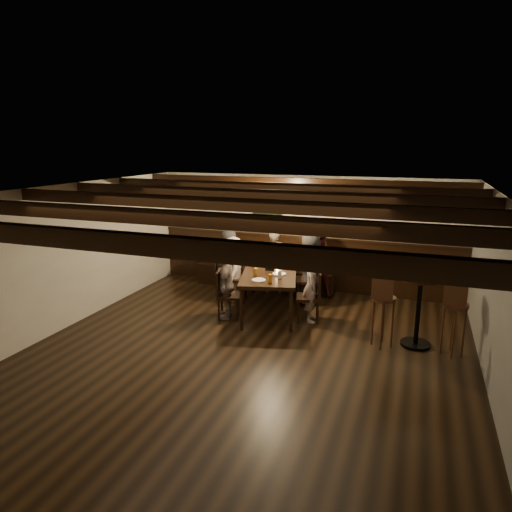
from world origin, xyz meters
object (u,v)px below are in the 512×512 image
at_px(person_left_far, 226,284).
at_px(dining_table, 270,273).
at_px(chair_right_far, 309,306).
at_px(person_bench_centre, 273,261).
at_px(person_right_far, 311,286).
at_px(chair_left_near, 235,286).
at_px(person_bench_left, 229,262).
at_px(person_right_near, 311,268).
at_px(bar_stool_right, 453,328).
at_px(high_top_table, 419,301).
at_px(chair_right_near, 308,288).
at_px(person_left_near, 233,269).
at_px(chair_left_far, 228,303).
at_px(bar_stool_left, 383,320).
at_px(person_bench_right, 318,263).

bearing_deg(person_left_far, dining_table, 120.96).
xyz_separation_m(chair_right_far, person_bench_centre, (-1.07, 1.27, 0.41)).
xyz_separation_m(person_bench_centre, person_right_far, (1.10, -1.27, -0.04)).
xyz_separation_m(chair_left_near, person_bench_left, (-0.29, 0.39, 0.38)).
height_order(person_right_near, bar_stool_right, person_right_near).
relative_size(chair_right_far, person_left_far, 0.72).
bearing_deg(high_top_table, chair_right_far, 166.28).
bearing_deg(chair_right_near, person_right_far, -178.13).
height_order(person_right_near, high_top_table, person_right_near).
distance_m(dining_table, person_left_far, 0.88).
relative_size(chair_right_far, person_left_near, 0.69).
bearing_deg(person_left_far, person_right_far, 90.00).
distance_m(person_bench_left, bar_stool_right, 4.47).
distance_m(chair_left_far, person_right_near, 1.78).
relative_size(chair_left_near, bar_stool_left, 0.86).
distance_m(person_left_near, person_left_far, 0.90).
xyz_separation_m(chair_right_near, person_bench_centre, (-0.85, 0.40, 0.38)).
bearing_deg(person_left_near, person_right_near, 90.00).
bearing_deg(bar_stool_left, person_bench_right, 134.65).
height_order(person_bench_left, person_bench_right, person_bench_right).
distance_m(chair_left_near, chair_left_far, 0.90).
distance_m(person_bench_left, person_left_far, 1.36).
height_order(chair_right_far, person_right_far, person_right_far).
bearing_deg(person_right_far, dining_table, 59.04).
bearing_deg(person_bench_right, person_left_far, 39.29).
bearing_deg(chair_left_near, person_bench_centre, 129.79).
relative_size(chair_right_far, person_bench_left, 0.66).
height_order(chair_right_near, high_top_table, high_top_table).
bearing_deg(chair_right_far, bar_stool_right, -118.99).
height_order(chair_right_far, person_right_near, person_right_near).
bearing_deg(chair_left_far, person_left_far, -90.00).
bearing_deg(dining_table, person_left_near, 149.04).
bearing_deg(chair_left_far, person_left_near, -177.98).
height_order(person_left_far, person_right_near, person_right_near).
relative_size(person_bench_right, bar_stool_right, 1.23).
height_order(dining_table, bar_stool_left, bar_stool_left).
height_order(chair_left_near, chair_right_near, chair_right_near).
bearing_deg(person_bench_centre, person_left_near, 38.66).
xyz_separation_m(chair_right_near, person_left_near, (-1.42, -0.37, 0.34)).
xyz_separation_m(dining_table, person_left_near, (-0.84, 0.25, -0.08)).
xyz_separation_m(chair_right_far, person_right_near, (-0.19, 0.88, 0.44)).
xyz_separation_m(dining_table, high_top_table, (2.60, -0.69, 0.01)).
bearing_deg(chair_left_far, bar_stool_left, 69.47).
bearing_deg(person_bench_right, bar_stool_left, 111.63).
bearing_deg(person_bench_left, person_bench_right, 180.00).
distance_m(chair_right_near, person_left_far, 1.75).
relative_size(chair_right_near, person_bench_right, 0.71).
xyz_separation_m(chair_left_near, bar_stool_right, (3.91, -1.11, 0.12)).
height_order(person_bench_left, bar_stool_left, person_bench_left).
distance_m(dining_table, chair_right_near, 0.95).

